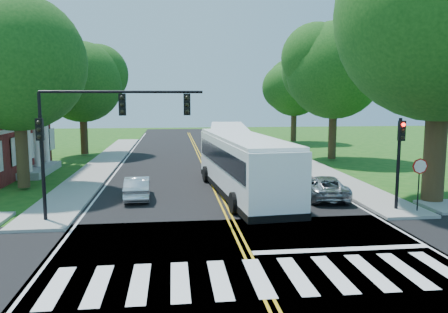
{
  "coord_description": "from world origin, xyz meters",
  "views": [
    {
      "loc": [
        -2.56,
        -13.08,
        5.46
      ],
      "look_at": [
        0.15,
        9.76,
        2.4
      ],
      "focal_mm": 35.0,
      "sensor_mm": 36.0,
      "label": 1
    }
  ],
  "objects": [
    {
      "name": "ground",
      "position": [
        0.0,
        0.0,
        0.0
      ],
      "size": [
        140.0,
        140.0,
        0.0
      ],
      "primitive_type": "plane",
      "color": "#124B13",
      "rests_on": "ground"
    },
    {
      "name": "road",
      "position": [
        0.0,
        18.0,
        0.01
      ],
      "size": [
        14.0,
        96.0,
        0.01
      ],
      "primitive_type": "cube",
      "color": "black",
      "rests_on": "ground"
    },
    {
      "name": "cross_road",
      "position": [
        0.0,
        0.0,
        0.01
      ],
      "size": [
        60.0,
        12.0,
        0.01
      ],
      "primitive_type": "cube",
      "color": "black",
      "rests_on": "ground"
    },
    {
      "name": "center_line",
      "position": [
        0.0,
        22.0,
        0.01
      ],
      "size": [
        0.36,
        70.0,
        0.01
      ],
      "primitive_type": "cube",
      "color": "gold",
      "rests_on": "road"
    },
    {
      "name": "edge_line_w",
      "position": [
        -6.8,
        22.0,
        0.01
      ],
      "size": [
        0.12,
        70.0,
        0.01
      ],
      "primitive_type": "cube",
      "color": "silver",
      "rests_on": "road"
    },
    {
      "name": "edge_line_e",
      "position": [
        6.8,
        22.0,
        0.01
      ],
      "size": [
        0.12,
        70.0,
        0.01
      ],
      "primitive_type": "cube",
      "color": "silver",
      "rests_on": "road"
    },
    {
      "name": "crosswalk",
      "position": [
        0.0,
        -0.5,
        0.02
      ],
      "size": [
        12.6,
        3.0,
        0.01
      ],
      "primitive_type": "cube",
      "color": "silver",
      "rests_on": "road"
    },
    {
      "name": "stop_bar",
      "position": [
        3.5,
        1.6,
        0.02
      ],
      "size": [
        6.6,
        0.4,
        0.01
      ],
      "primitive_type": "cube",
      "color": "silver",
      "rests_on": "road"
    },
    {
      "name": "sidewalk_nw",
      "position": [
        -8.3,
        25.0,
        0.07
      ],
      "size": [
        2.6,
        40.0,
        0.15
      ],
      "primitive_type": "cube",
      "color": "gray",
      "rests_on": "ground"
    },
    {
      "name": "sidewalk_ne",
      "position": [
        8.3,
        25.0,
        0.07
      ],
      "size": [
        2.6,
        40.0,
        0.15
      ],
      "primitive_type": "cube",
      "color": "gray",
      "rests_on": "ground"
    },
    {
      "name": "tree_ne_big",
      "position": [
        11.0,
        8.0,
        9.62
      ],
      "size": [
        10.8,
        10.8,
        14.91
      ],
      "color": "#332514",
      "rests_on": "ground"
    },
    {
      "name": "tree_west_near",
      "position": [
        -11.5,
        14.0,
        7.53
      ],
      "size": [
        8.0,
        8.0,
        11.4
      ],
      "color": "#332514",
      "rests_on": "ground"
    },
    {
      "name": "tree_west_far",
      "position": [
        -11.0,
        30.0,
        7.0
      ],
      "size": [
        7.6,
        7.6,
        10.67
      ],
      "color": "#332514",
      "rests_on": "ground"
    },
    {
      "name": "tree_east_mid",
      "position": [
        11.5,
        24.0,
        7.86
      ],
      "size": [
        8.4,
        8.4,
        11.93
      ],
      "color": "#332514",
      "rests_on": "ground"
    },
    {
      "name": "tree_east_far",
      "position": [
        12.5,
        40.0,
        6.86
      ],
      "size": [
        7.2,
        7.2,
        10.34
      ],
      "color": "#332514",
      "rests_on": "ground"
    },
    {
      "name": "signal_nw",
      "position": [
        -5.86,
        6.43,
        4.38
      ],
      "size": [
        7.15,
        0.46,
        5.66
      ],
      "color": "black",
      "rests_on": "ground"
    },
    {
      "name": "signal_ne",
      "position": [
        8.2,
        6.44,
        2.96
      ],
      "size": [
        0.3,
        0.46,
        4.4
      ],
      "color": "black",
      "rests_on": "ground"
    },
    {
      "name": "stop_sign",
      "position": [
        9.0,
        5.98,
        2.03
      ],
      "size": [
        0.76,
        0.08,
        2.53
      ],
      "color": "black",
      "rests_on": "ground"
    },
    {
      "name": "bus_lead",
      "position": [
        1.38,
        11.05,
        1.79
      ],
      "size": [
        3.98,
        13.21,
        3.37
      ],
      "rotation": [
        0.0,
        0.0,
        3.23
      ],
      "color": "white",
      "rests_on": "road"
    },
    {
      "name": "bus_follow",
      "position": [
        1.82,
        21.05,
        1.76
      ],
      "size": [
        4.06,
        13.02,
        3.31
      ],
      "rotation": [
        0.0,
        0.0,
        3.04
      ],
      "color": "white",
      "rests_on": "road"
    },
    {
      "name": "hatchback",
      "position": [
        -4.5,
        10.69,
        0.63
      ],
      "size": [
        1.45,
        3.81,
        1.24
      ],
      "primitive_type": "imported",
      "rotation": [
        0.0,
        0.0,
        3.18
      ],
      "color": "silver",
      "rests_on": "road"
    },
    {
      "name": "suv",
      "position": [
        5.7,
        9.65,
        0.64
      ],
      "size": [
        2.67,
        4.73,
        1.25
      ],
      "primitive_type": "imported",
      "rotation": [
        0.0,
        0.0,
        3.0
      ],
      "color": "#A9ABB0",
      "rests_on": "road"
    },
    {
      "name": "dark_sedan",
      "position": [
        5.53,
        20.72,
        0.67
      ],
      "size": [
        2.96,
        4.85,
        1.31
      ],
      "primitive_type": "imported",
      "rotation": [
        0.0,
        0.0,
        2.88
      ],
      "color": "black",
      "rests_on": "road"
    }
  ]
}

